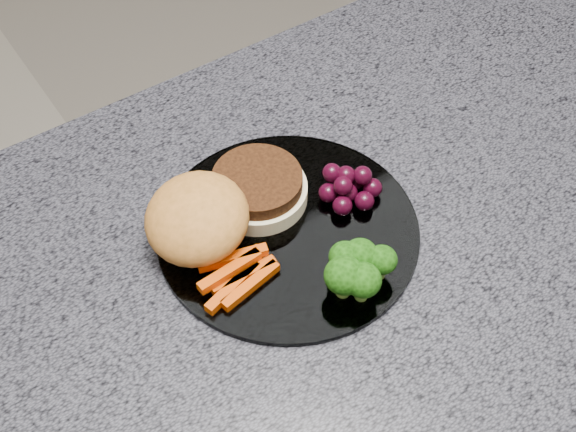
% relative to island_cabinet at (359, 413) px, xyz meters
% --- Properties ---
extents(island_cabinet, '(1.20, 0.60, 0.86)m').
position_rel_island_cabinet_xyz_m(island_cabinet, '(0.00, 0.00, 0.00)').
color(island_cabinet, '#52371C').
rests_on(island_cabinet, ground).
extents(countertop, '(1.20, 0.60, 0.04)m').
position_rel_island_cabinet_xyz_m(countertop, '(0.00, 0.00, 0.45)').
color(countertop, '#484852').
rests_on(countertop, island_cabinet).
extents(plate, '(0.26, 0.26, 0.01)m').
position_rel_island_cabinet_xyz_m(plate, '(-0.10, 0.03, 0.47)').
color(plate, white).
rests_on(plate, countertop).
extents(burger, '(0.21, 0.15, 0.06)m').
position_rel_island_cabinet_xyz_m(burger, '(-0.16, 0.07, 0.50)').
color(burger, beige).
rests_on(burger, plate).
extents(carrot_sticks, '(0.08, 0.06, 0.02)m').
position_rel_island_cabinet_xyz_m(carrot_sticks, '(-0.18, 0.01, 0.48)').
color(carrot_sticks, '#CB4203').
rests_on(carrot_sticks, plate).
extents(broccoli, '(0.07, 0.06, 0.04)m').
position_rel_island_cabinet_xyz_m(broccoli, '(-0.09, -0.06, 0.50)').
color(broccoli, olive).
rests_on(broccoli, plate).
extents(grape_bunch, '(0.06, 0.06, 0.03)m').
position_rel_island_cabinet_xyz_m(grape_bunch, '(-0.03, 0.03, 0.49)').
color(grape_bunch, black).
rests_on(grape_bunch, plate).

